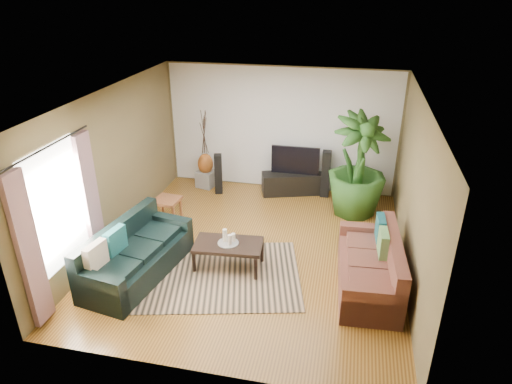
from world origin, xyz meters
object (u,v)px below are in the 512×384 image
(sofa_left, at_px, (137,252))
(speaker_left, at_px, (218,174))
(television, at_px, (295,160))
(side_table, at_px, (168,210))
(sofa_right, at_px, (369,263))
(pedestal, at_px, (206,179))
(coffee_table, at_px, (229,255))
(tv_stand, at_px, (294,183))
(speaker_right, at_px, (326,174))
(vase, at_px, (205,164))
(potted_plant, at_px, (358,166))

(sofa_left, height_order, speaker_left, speaker_left)
(television, bearing_deg, side_table, -140.81)
(sofa_right, distance_m, pedestal, 4.68)
(coffee_table, bearing_deg, tv_stand, 72.81)
(speaker_right, xyz_separation_m, side_table, (-2.88, -1.81, -0.27))
(television, xyz_separation_m, side_table, (-2.22, -1.81, -0.53))
(pedestal, xyz_separation_m, vase, (0.00, 0.00, 0.36))
(tv_stand, height_order, television, television)
(speaker_right, bearing_deg, sofa_left, -127.80)
(speaker_right, height_order, side_table, speaker_right)
(tv_stand, distance_m, television, 0.54)
(television, bearing_deg, coffee_table, -102.34)
(television, distance_m, speaker_left, 1.69)
(sofa_left, bearing_deg, pedestal, 9.57)
(side_table, bearing_deg, speaker_left, 68.21)
(speaker_left, relative_size, side_table, 1.82)
(coffee_table, distance_m, potted_plant, 3.18)
(side_table, bearing_deg, speaker_right, 32.10)
(sofa_left, distance_m, tv_stand, 4.08)
(sofa_right, relative_size, speaker_left, 2.13)
(television, height_order, speaker_right, television)
(sofa_right, xyz_separation_m, coffee_table, (-2.22, 0.07, -0.20))
(sofa_left, bearing_deg, side_table, 16.47)
(television, distance_m, speaker_right, 0.71)
(sofa_left, xyz_separation_m, potted_plant, (3.31, 2.89, 0.59))
(side_table, bearing_deg, sofa_right, -19.00)
(speaker_right, distance_m, vase, 2.67)
(speaker_right, relative_size, potted_plant, 0.50)
(coffee_table, bearing_deg, side_table, 136.76)
(coffee_table, bearing_deg, television, 72.81)
(speaker_left, height_order, pedestal, speaker_left)
(speaker_right, distance_m, side_table, 3.41)
(potted_plant, distance_m, vase, 3.38)
(sofa_left, xyz_separation_m, side_table, (-0.21, 1.74, -0.18))
(speaker_right, bearing_deg, sofa_right, -74.83)
(coffee_table, bearing_deg, sofa_left, -164.09)
(television, height_order, vase, television)
(sofa_right, distance_m, television, 3.49)
(tv_stand, bearing_deg, coffee_table, -119.81)
(sofa_right, distance_m, speaker_left, 4.22)
(tv_stand, distance_m, side_table, 2.86)
(speaker_right, height_order, vase, speaker_right)
(sofa_left, distance_m, coffee_table, 1.45)
(tv_stand, relative_size, side_table, 2.87)
(vase, height_order, side_table, vase)
(sofa_left, height_order, pedestal, sofa_left)
(speaker_left, bearing_deg, television, -2.97)
(sofa_right, height_order, side_table, sofa_right)
(sofa_left, relative_size, pedestal, 5.45)
(vase, relative_size, side_table, 0.97)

